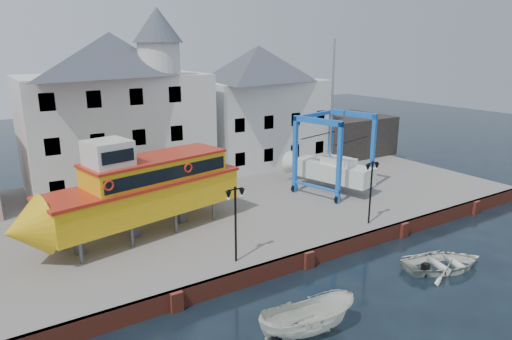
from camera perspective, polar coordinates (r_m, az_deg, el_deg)
ground at (r=26.63m, az=6.48°, el=-12.04°), size 140.00×140.00×0.00m
hardstanding at (r=34.91m, az=-4.95°, el=-4.32°), size 44.00×22.00×1.00m
quay_wall at (r=26.48m, az=6.37°, el=-10.99°), size 44.00×0.47×1.00m
building_white_main at (r=38.31m, az=-16.98°, el=7.38°), size 14.00×8.30×14.00m
building_white_right at (r=44.70m, az=0.32°, el=8.12°), size 12.00×8.00×11.20m
shed_dark at (r=49.90m, az=11.29°, el=4.40°), size 8.00×7.00×4.00m
lamp_post_left at (r=23.76m, az=-2.60°, el=-4.43°), size 1.12×0.32×4.20m
lamp_post_right at (r=29.80m, az=14.26°, el=-0.78°), size 1.12×0.32×4.20m
tour_boat at (r=27.93m, az=-15.18°, el=-2.55°), size 14.42×6.09×6.11m
travel_lift at (r=36.87m, az=8.79°, el=0.63°), size 6.35×7.98×11.69m
motorboat_a at (r=21.26m, az=6.33°, el=-19.78°), size 4.79×2.53×1.76m
motorboat_b at (r=28.41m, az=22.33°, el=-11.34°), size 5.59×4.73×0.99m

